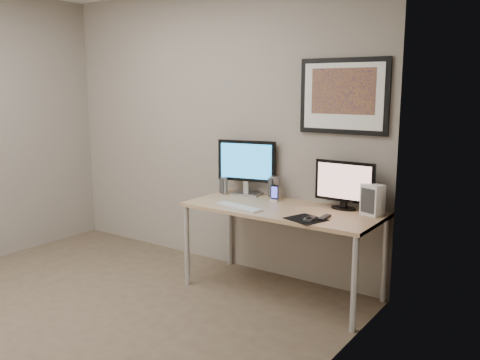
{
  "coord_description": "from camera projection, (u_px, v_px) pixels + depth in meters",
  "views": [
    {
      "loc": [
        3.01,
        -2.13,
        1.7
      ],
      "look_at": [
        0.75,
        1.1,
        0.97
      ],
      "focal_mm": 38.0,
      "sensor_mm": 36.0,
      "label": 1
    }
  ],
  "objects": [
    {
      "name": "floor",
      "position": [
        70.0,
        321.0,
        3.72
      ],
      "size": [
        3.6,
        3.6,
        0.0
      ],
      "primitive_type": "plane",
      "color": "brown",
      "rests_on": "ground"
    },
    {
      "name": "room",
      "position": [
        107.0,
        94.0,
        3.79
      ],
      "size": [
        3.6,
        3.6,
        3.6
      ],
      "color": "white",
      "rests_on": "ground"
    },
    {
      "name": "desk",
      "position": [
        282.0,
        215.0,
        4.13
      ],
      "size": [
        1.6,
        0.7,
        0.73
      ],
      "color": "#926646",
      "rests_on": "floor"
    },
    {
      "name": "framed_art",
      "position": [
        343.0,
        96.0,
        4.02
      ],
      "size": [
        0.75,
        0.04,
        0.6
      ],
      "color": "black",
      "rests_on": "room"
    },
    {
      "name": "monitor_large",
      "position": [
        247.0,
        165.0,
        4.55
      ],
      "size": [
        0.54,
        0.22,
        0.49
      ],
      "rotation": [
        0.0,
        0.0,
        0.22
      ],
      "color": "#A7A7AC",
      "rests_on": "desk"
    },
    {
      "name": "monitor_tv",
      "position": [
        344.0,
        184.0,
        4.01
      ],
      "size": [
        0.5,
        0.12,
        0.39
      ],
      "rotation": [
        0.0,
        0.0,
        -0.01
      ],
      "color": "black",
      "rests_on": "desk"
    },
    {
      "name": "speaker_left",
      "position": [
        224.0,
        186.0,
        4.61
      ],
      "size": [
        0.07,
        0.07,
        0.16
      ],
      "primitive_type": "cylinder",
      "rotation": [
        0.0,
        0.0,
        -0.13
      ],
      "color": "#A7A7AC",
      "rests_on": "desk"
    },
    {
      "name": "speaker_right",
      "position": [
        274.0,
        187.0,
        4.42
      ],
      "size": [
        0.1,
        0.1,
        0.2
      ],
      "primitive_type": "cylinder",
      "rotation": [
        0.0,
        0.0,
        -0.4
      ],
      "color": "#A7A7AC",
      "rests_on": "desk"
    },
    {
      "name": "phone_dock",
      "position": [
        275.0,
        193.0,
        4.33
      ],
      "size": [
        0.08,
        0.08,
        0.14
      ],
      "primitive_type": "cube",
      "rotation": [
        0.0,
        0.0,
        0.21
      ],
      "color": "black",
      "rests_on": "desk"
    },
    {
      "name": "keyboard",
      "position": [
        239.0,
        207.0,
        4.1
      ],
      "size": [
        0.47,
        0.2,
        0.02
      ],
      "primitive_type": "cube",
      "rotation": [
        0.0,
        0.0,
        -0.18
      ],
      "color": "silver",
      "rests_on": "desk"
    },
    {
      "name": "mousepad",
      "position": [
        306.0,
        219.0,
        3.75
      ],
      "size": [
        0.32,
        0.3,
        0.0
      ],
      "primitive_type": "cube",
      "rotation": [
        0.0,
        0.0,
        -0.31
      ],
      "color": "black",
      "rests_on": "desk"
    },
    {
      "name": "mouse",
      "position": [
        309.0,
        218.0,
        3.71
      ],
      "size": [
        0.06,
        0.1,
        0.03
      ],
      "primitive_type": "ellipsoid",
      "rotation": [
        0.0,
        0.0,
        0.09
      ],
      "color": "black",
      "rests_on": "mousepad"
    },
    {
      "name": "remote",
      "position": [
        324.0,
        217.0,
        3.77
      ],
      "size": [
        0.06,
        0.17,
        0.02
      ],
      "primitive_type": "cube",
      "rotation": [
        0.0,
        0.0,
        0.06
      ],
      "color": "black",
      "rests_on": "desk"
    },
    {
      "name": "fan_unit",
      "position": [
        373.0,
        200.0,
        3.86
      ],
      "size": [
        0.18,
        0.16,
        0.24
      ],
      "primitive_type": "cube",
      "rotation": [
        0.0,
        0.0,
        -0.31
      ],
      "color": "silver",
      "rests_on": "desk"
    }
  ]
}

